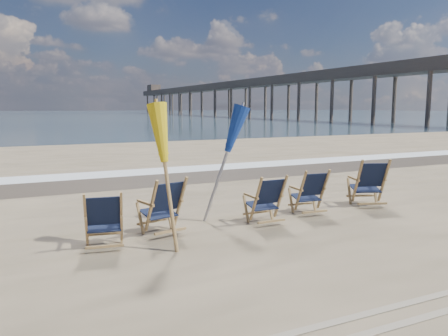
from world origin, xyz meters
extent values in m
plane|color=#344957|center=(0.00, 128.00, 0.00)|extent=(400.00, 400.00, 0.00)
cube|color=silver|center=(0.00, 8.30, 0.00)|extent=(200.00, 1.40, 0.01)
cube|color=#42362A|center=(0.00, 6.80, 0.00)|extent=(200.00, 2.60, 0.00)
cylinder|color=#A7814B|center=(-1.64, 0.63, 1.07)|extent=(0.06, 0.06, 2.13)
cone|color=yellow|center=(-1.64, 0.63, 1.66)|extent=(0.30, 0.30, 0.85)
cylinder|color=#A5A5AD|center=(-0.27, 1.73, 1.08)|extent=(0.06, 0.06, 2.17)
cone|color=navy|center=(-0.27, 1.73, 1.69)|extent=(0.30, 0.30, 0.85)
camera|label=1|loc=(-3.54, -5.33, 2.07)|focal=35.00mm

